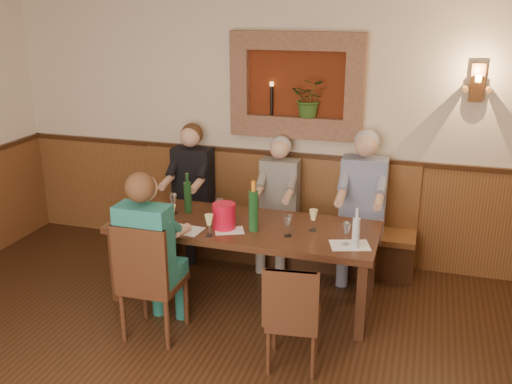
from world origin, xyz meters
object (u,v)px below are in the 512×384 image
bench (271,230)px  water_bottle (356,232)px  spittoon_bucket (224,216)px  person_bench_mid (277,213)px  wine_bottle_green_b (188,196)px  person_bench_right (361,217)px  chair_near_right (293,336)px  person_bench_left (191,201)px  wine_bottle_green_a (253,210)px  dining_table (244,232)px  person_chair_front (152,269)px  chair_near_left (154,302)px

bench → water_bottle: bench is taller
water_bottle → spittoon_bucket: bearing=175.5°
person_bench_mid → wine_bottle_green_b: size_ratio=3.56×
person_bench_right → chair_near_right: bearing=-99.1°
person_bench_left → wine_bottle_green_a: 1.43m
dining_table → person_bench_left: 1.22m
person_bench_left → person_chair_front: person_chair_front is taller
person_bench_right → person_chair_front: (-1.48, -1.61, -0.02)m
person_chair_front → spittoon_bucket: (0.40, 0.64, 0.27)m
chair_near_left → person_bench_mid: (0.62, 1.63, 0.26)m
bench → person_bench_mid: size_ratio=2.20×
bench → spittoon_bucket: 1.22m
person_chair_front → spittoon_bucket: bearing=58.2°
dining_table → person_bench_right: person_bench_right is taller
person_bench_mid → person_chair_front: (-0.62, -1.62, 0.04)m
dining_table → chair_near_left: 1.02m
dining_table → wine_bottle_green_a: 0.32m
wine_bottle_green_a → water_bottle: bearing=-7.4°
dining_table → person_chair_front: size_ratio=1.66×
person_bench_mid → person_chair_front: size_ratio=0.95×
bench → wine_bottle_green_b: bearing=-127.3°
person_bench_mid → spittoon_bucket: 1.05m
chair_near_right → person_bench_mid: size_ratio=0.64×
bench → person_chair_front: (-0.53, -1.72, 0.27)m
dining_table → person_bench_mid: 0.85m
bench → water_bottle: size_ratio=8.74×
chair_near_right → water_bottle: (0.35, 0.65, 0.63)m
person_bench_right → wine_bottle_green_a: size_ratio=3.27×
wine_bottle_green_b → chair_near_right: bearing=-38.7°
dining_table → person_chair_front: (-0.53, -0.78, -0.08)m
chair_near_left → wine_bottle_green_a: wine_bottle_green_a is taller
bench → spittoon_bucket: (-0.14, -1.08, 0.54)m
person_bench_left → bench: bearing=6.8°
chair_near_left → person_bench_left: size_ratio=0.72×
person_bench_mid → person_chair_front: bearing=-111.1°
dining_table → bench: bench is taller
wine_bottle_green_b → water_bottle: 1.68m
dining_table → spittoon_bucket: (-0.14, -0.14, 0.19)m
dining_table → wine_bottle_green_b: wine_bottle_green_b is taller
chair_near_right → water_bottle: bearing=54.4°
chair_near_right → person_chair_front: (-1.21, 0.10, 0.34)m
dining_table → person_bench_mid: person_bench_mid is taller
person_bench_right → person_chair_front: size_ratio=1.03×
person_bench_right → wine_bottle_green_b: person_bench_right is taller
water_bottle → chair_near_left: bearing=-160.4°
dining_table → person_bench_right: 1.27m
spittoon_bucket → water_bottle: size_ratio=0.67×
person_bench_left → person_bench_mid: size_ratio=1.05×
person_bench_mid → spittoon_bucket: (-0.23, -0.98, 0.30)m
chair_near_right → spittoon_bucket: (-0.81, 0.74, 0.61)m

